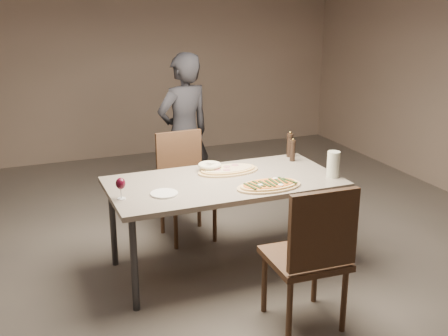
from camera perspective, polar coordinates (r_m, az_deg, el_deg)
name	(u,v)px	position (r m, az deg, el deg)	size (l,w,h in m)	color
room	(224,98)	(4.21, 0.00, 7.14)	(7.00, 7.00, 7.00)	#57514B
dining_table	(224,187)	(4.40, 0.00, -1.95)	(1.80, 0.90, 0.75)	gray
zucchini_pizza	(269,185)	(4.23, 4.60, -1.76)	(0.52, 0.29, 0.05)	tan
ham_pizza	(228,170)	(4.57, 0.42, -0.20)	(0.52, 0.29, 0.04)	tan
bread_basket	(210,167)	(4.58, -1.46, 0.14)	(0.19, 0.19, 0.07)	beige
oil_dish	(213,175)	(4.48, -1.17, -0.71)	(0.12, 0.12, 0.01)	white
pepper_mill_left	(293,150)	(4.88, 6.98, 1.79)	(0.05, 0.05, 0.20)	black
pepper_mill_right	(290,145)	(5.00, 6.70, 2.36)	(0.06, 0.06, 0.23)	black
carafe	(333,164)	(4.51, 11.04, 0.36)	(0.10, 0.10, 0.21)	silver
wine_glass	(121,184)	(4.03, -10.46, -1.64)	(0.07, 0.07, 0.16)	silver
side_plate	(164,194)	(4.10, -6.10, -2.60)	(0.20, 0.20, 0.01)	white
chair_near	(312,251)	(3.68, 8.95, -8.31)	(0.50, 0.50, 1.02)	#422B1C
chair_far	(184,179)	(5.09, -4.11, -1.13)	(0.47, 0.47, 0.95)	#422B1C
diner	(184,134)	(5.57, -4.07, 3.46)	(0.59, 0.39, 1.61)	black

